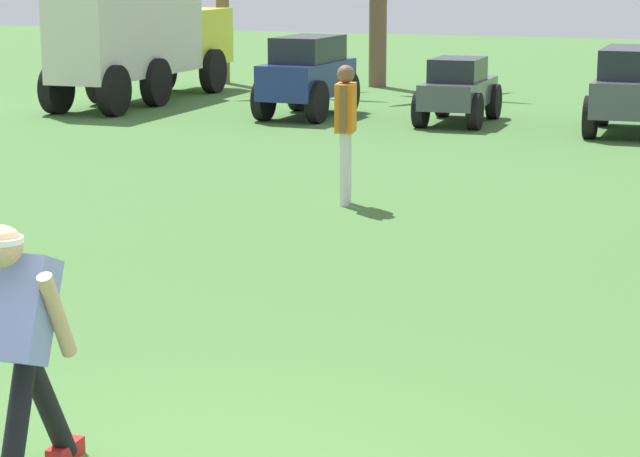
{
  "coord_description": "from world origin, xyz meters",
  "views": [
    {
      "loc": [
        2.76,
        -5.02,
        2.68
      ],
      "look_at": [
        -0.26,
        2.67,
        0.9
      ],
      "focal_mm": 70.0,
      "sensor_mm": 36.0,
      "label": 1
    }
  ],
  "objects_px": {
    "parked_car_slot_c": "(629,87)",
    "box_truck": "(142,38)",
    "frisbee_thrower": "(19,341)",
    "teammate_near_sideline": "(346,121)",
    "parked_car_slot_b": "(458,90)",
    "parked_car_slot_a": "(307,74)"
  },
  "relations": [
    {
      "from": "box_truck",
      "to": "teammate_near_sideline",
      "type": "bearing_deg",
      "value": -48.99
    },
    {
      "from": "parked_car_slot_a",
      "to": "parked_car_slot_c",
      "type": "height_order",
      "value": "parked_car_slot_a"
    },
    {
      "from": "frisbee_thrower",
      "to": "box_truck",
      "type": "bearing_deg",
      "value": 117.42
    },
    {
      "from": "parked_car_slot_c",
      "to": "box_truck",
      "type": "xyz_separation_m",
      "value": [
        -9.37,
        1.08,
        0.51
      ]
    },
    {
      "from": "parked_car_slot_c",
      "to": "parked_car_slot_b",
      "type": "bearing_deg",
      "value": 176.71
    },
    {
      "from": "teammate_near_sideline",
      "to": "frisbee_thrower",
      "type": "bearing_deg",
      "value": -81.74
    },
    {
      "from": "parked_car_slot_c",
      "to": "box_truck",
      "type": "bearing_deg",
      "value": 173.4
    },
    {
      "from": "teammate_near_sideline",
      "to": "parked_car_slot_b",
      "type": "relative_size",
      "value": 0.7
    },
    {
      "from": "teammate_near_sideline",
      "to": "parked_car_slot_c",
      "type": "relative_size",
      "value": 0.64
    },
    {
      "from": "parked_car_slot_c",
      "to": "box_truck",
      "type": "distance_m",
      "value": 9.45
    },
    {
      "from": "frisbee_thrower",
      "to": "box_truck",
      "type": "xyz_separation_m",
      "value": [
        -8.4,
        16.2,
        0.43
      ]
    },
    {
      "from": "teammate_near_sideline",
      "to": "box_truck",
      "type": "bearing_deg",
      "value": 131.01
    },
    {
      "from": "parked_car_slot_c",
      "to": "box_truck",
      "type": "height_order",
      "value": "box_truck"
    },
    {
      "from": "teammate_near_sideline",
      "to": "parked_car_slot_a",
      "type": "distance_m",
      "value": 8.11
    },
    {
      "from": "parked_car_slot_c",
      "to": "box_truck",
      "type": "relative_size",
      "value": 0.41
    },
    {
      "from": "frisbee_thrower",
      "to": "parked_car_slot_a",
      "type": "height_order",
      "value": "frisbee_thrower"
    },
    {
      "from": "parked_car_slot_b",
      "to": "parked_car_slot_c",
      "type": "xyz_separation_m",
      "value": [
        2.83,
        -0.16,
        0.16
      ]
    },
    {
      "from": "parked_car_slot_c",
      "to": "parked_car_slot_a",
      "type": "bearing_deg",
      "value": 179.13
    },
    {
      "from": "frisbee_thrower",
      "to": "box_truck",
      "type": "height_order",
      "value": "box_truck"
    },
    {
      "from": "frisbee_thrower",
      "to": "parked_car_slot_a",
      "type": "relative_size",
      "value": 0.6
    },
    {
      "from": "frisbee_thrower",
      "to": "parked_car_slot_c",
      "type": "height_order",
      "value": "frisbee_thrower"
    },
    {
      "from": "parked_car_slot_b",
      "to": "parked_car_slot_a",
      "type": "bearing_deg",
      "value": -178.32
    }
  ]
}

